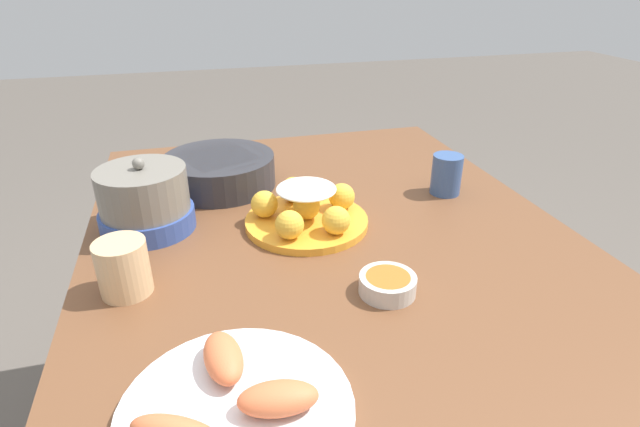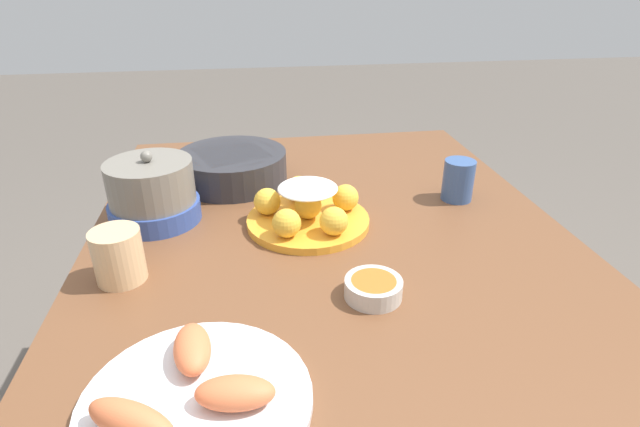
{
  "view_description": "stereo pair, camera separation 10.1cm",
  "coord_description": "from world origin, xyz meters",
  "px_view_note": "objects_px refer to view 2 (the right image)",
  "views": [
    {
      "loc": [
        -0.84,
        0.26,
        1.26
      ],
      "look_at": [
        0.03,
        0.02,
        0.81
      ],
      "focal_mm": 28.0,
      "sensor_mm": 36.0,
      "label": 1
    },
    {
      "loc": [
        -0.86,
        0.16,
        1.26
      ],
      "look_at": [
        0.03,
        0.02,
        0.81
      ],
      "focal_mm": 28.0,
      "sensor_mm": 36.0,
      "label": 2
    }
  ],
  "objects_px": {
    "sauce_bowl": "(373,288)",
    "cup_near": "(458,180)",
    "serving_bowl": "(232,166)",
    "seafood_platter": "(193,397)",
    "cake_plate": "(308,210)",
    "cup_far": "(118,256)",
    "warming_pot": "(152,192)",
    "dining_table": "(332,278)"
  },
  "relations": [
    {
      "from": "seafood_platter",
      "to": "cup_near",
      "type": "relative_size",
      "value": 3.06
    },
    {
      "from": "dining_table",
      "to": "serving_bowl",
      "type": "distance_m",
      "value": 0.4
    },
    {
      "from": "cake_plate",
      "to": "seafood_platter",
      "type": "distance_m",
      "value": 0.5
    },
    {
      "from": "serving_bowl",
      "to": "seafood_platter",
      "type": "distance_m",
      "value": 0.72
    },
    {
      "from": "serving_bowl",
      "to": "cup_near",
      "type": "height_order",
      "value": "cup_near"
    },
    {
      "from": "cake_plate",
      "to": "warming_pot",
      "type": "bearing_deg",
      "value": 77.6
    },
    {
      "from": "dining_table",
      "to": "cup_near",
      "type": "xyz_separation_m",
      "value": [
        0.14,
        -0.32,
        0.15
      ]
    },
    {
      "from": "cup_far",
      "to": "warming_pot",
      "type": "distance_m",
      "value": 0.23
    },
    {
      "from": "seafood_platter",
      "to": "sauce_bowl",
      "type": "bearing_deg",
      "value": -55.77
    },
    {
      "from": "seafood_platter",
      "to": "cup_near",
      "type": "xyz_separation_m",
      "value": [
        0.53,
        -0.56,
        0.03
      ]
    },
    {
      "from": "cup_far",
      "to": "cup_near",
      "type": "bearing_deg",
      "value": -72.24
    },
    {
      "from": "serving_bowl",
      "to": "sauce_bowl",
      "type": "relative_size",
      "value": 2.81
    },
    {
      "from": "serving_bowl",
      "to": "sauce_bowl",
      "type": "bearing_deg",
      "value": -156.43
    },
    {
      "from": "sauce_bowl",
      "to": "cup_far",
      "type": "relative_size",
      "value": 1.01
    },
    {
      "from": "sauce_bowl",
      "to": "seafood_platter",
      "type": "relative_size",
      "value": 0.33
    },
    {
      "from": "dining_table",
      "to": "warming_pot",
      "type": "relative_size",
      "value": 6.85
    },
    {
      "from": "seafood_platter",
      "to": "cup_near",
      "type": "bearing_deg",
      "value": -46.64
    },
    {
      "from": "dining_table",
      "to": "sauce_bowl",
      "type": "bearing_deg",
      "value": -171.07
    },
    {
      "from": "dining_table",
      "to": "cup_near",
      "type": "bearing_deg",
      "value": -66.54
    },
    {
      "from": "cake_plate",
      "to": "sauce_bowl",
      "type": "distance_m",
      "value": 0.28
    },
    {
      "from": "serving_bowl",
      "to": "seafood_platter",
      "type": "bearing_deg",
      "value": 176.23
    },
    {
      "from": "cup_far",
      "to": "cake_plate",
      "type": "bearing_deg",
      "value": -66.19
    },
    {
      "from": "serving_bowl",
      "to": "sauce_bowl",
      "type": "xyz_separation_m",
      "value": [
        -0.53,
        -0.23,
        -0.02
      ]
    },
    {
      "from": "seafood_platter",
      "to": "cup_far",
      "type": "xyz_separation_m",
      "value": [
        0.3,
        0.14,
        0.03
      ]
    },
    {
      "from": "serving_bowl",
      "to": "sauce_bowl",
      "type": "height_order",
      "value": "serving_bowl"
    },
    {
      "from": "cup_near",
      "to": "cup_far",
      "type": "bearing_deg",
      "value": 107.76
    },
    {
      "from": "serving_bowl",
      "to": "cake_plate",
      "type": "bearing_deg",
      "value": -148.81
    },
    {
      "from": "seafood_platter",
      "to": "cup_far",
      "type": "relative_size",
      "value": 3.07
    },
    {
      "from": "sauce_bowl",
      "to": "cup_near",
      "type": "height_order",
      "value": "cup_near"
    },
    {
      "from": "dining_table",
      "to": "sauce_bowl",
      "type": "relative_size",
      "value": 13.62
    },
    {
      "from": "sauce_bowl",
      "to": "warming_pot",
      "type": "bearing_deg",
      "value": 49.17
    },
    {
      "from": "serving_bowl",
      "to": "sauce_bowl",
      "type": "distance_m",
      "value": 0.57
    },
    {
      "from": "dining_table",
      "to": "warming_pot",
      "type": "xyz_separation_m",
      "value": [
        0.13,
        0.36,
        0.16
      ]
    },
    {
      "from": "cup_near",
      "to": "cup_far",
      "type": "height_order",
      "value": "same"
    },
    {
      "from": "cup_far",
      "to": "serving_bowl",
      "type": "bearing_deg",
      "value": -24.98
    },
    {
      "from": "cake_plate",
      "to": "cup_near",
      "type": "height_order",
      "value": "cup_near"
    },
    {
      "from": "serving_bowl",
      "to": "cup_far",
      "type": "bearing_deg",
      "value": 155.02
    },
    {
      "from": "dining_table",
      "to": "cake_plate",
      "type": "relative_size",
      "value": 5.07
    },
    {
      "from": "dining_table",
      "to": "serving_bowl",
      "type": "bearing_deg",
      "value": 31.55
    },
    {
      "from": "seafood_platter",
      "to": "warming_pot",
      "type": "relative_size",
      "value": 1.52
    },
    {
      "from": "cake_plate",
      "to": "cup_far",
      "type": "height_order",
      "value": "cup_far"
    },
    {
      "from": "sauce_bowl",
      "to": "cup_near",
      "type": "xyz_separation_m",
      "value": [
        0.34,
        -0.29,
        0.03
      ]
    }
  ]
}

